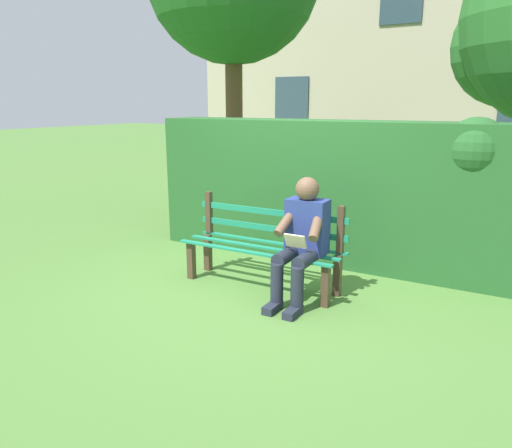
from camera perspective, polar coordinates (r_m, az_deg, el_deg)
ground at (r=4.97m, az=0.57°, el=-7.33°), size 60.00×60.00×0.00m
park_bench at (r=4.89m, az=0.96°, el=-2.53°), size 1.67×0.46×0.88m
person_seated at (r=4.49m, az=5.41°, el=-1.59°), size 0.44×0.73×1.15m
hedge_backdrop at (r=5.66m, az=10.33°, el=4.04°), size 4.56×0.75×1.68m
building_facade at (r=13.03m, az=18.02°, el=19.86°), size 10.16×2.83×6.55m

